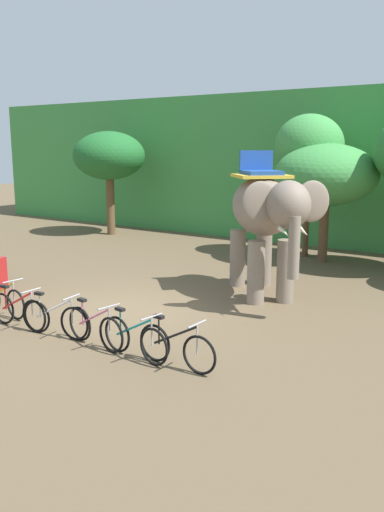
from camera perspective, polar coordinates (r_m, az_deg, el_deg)
name	(u,v)px	position (r m, az deg, el deg)	size (l,w,h in m)	color
ground_plane	(130,310)	(13.30, -6.56, -5.64)	(80.00, 80.00, 0.00)	brown
foliage_hedge	(335,167)	(24.58, 14.81, 9.07)	(36.00, 6.00, 6.04)	#3D8E42
tree_far_right	(109,156)	(24.34, -8.70, 10.30)	(3.13, 3.13, 4.53)	brown
tree_center_right	(309,146)	(19.59, 12.21, 11.27)	(2.36, 2.36, 4.98)	brown
tree_center	(326,175)	(18.81, 13.90, 8.24)	(3.44, 3.44, 3.99)	brown
elephant	(265,213)	(14.05, 7.72, 4.45)	(3.66, 3.69, 3.78)	gray
bike_yellow	(3,299)	(13.45, -19.20, -4.31)	(1.71, 0.52, 0.92)	black
bike_red	(18,311)	(12.44, -17.79, -5.49)	(1.71, 0.52, 0.92)	black
bike_white	(55,319)	(11.68, -14.19, -6.39)	(1.70, 0.52, 0.92)	black
bike_pink	(95,328)	(10.96, -10.15, -7.40)	(1.70, 0.52, 0.92)	black
bike_teal	(135,339)	(10.26, -6.03, -8.62)	(1.70, 0.52, 0.92)	black
bike_black	(176,347)	(9.80, -1.67, -9.53)	(1.71, 0.52, 0.92)	black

